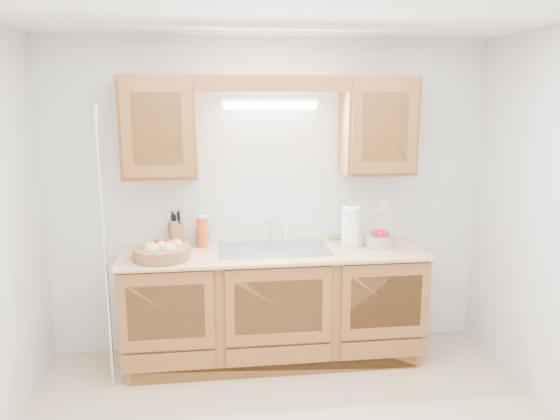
{
  "coord_description": "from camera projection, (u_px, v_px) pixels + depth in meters",
  "views": [
    {
      "loc": [
        -0.46,
        -2.8,
        2.04
      ],
      "look_at": [
        0.0,
        0.85,
        1.28
      ],
      "focal_mm": 35.0,
      "sensor_mm": 36.0,
      "label": 1
    }
  ],
  "objects": [
    {
      "name": "fruit_basket",
      "position": [
        162.0,
        251.0,
        3.93
      ],
      "size": [
        0.42,
        0.42,
        0.13
      ],
      "rotation": [
        0.0,
        0.0,
        0.03
      ],
      "color": "brown",
      "rests_on": "countertop"
    },
    {
      "name": "upper_cabinet_left",
      "position": [
        159.0,
        127.0,
        4.01
      ],
      "size": [
        0.55,
        0.33,
        0.75
      ],
      "primitive_type": "cube",
      "color": "brown",
      "rests_on": "room"
    },
    {
      "name": "countertop",
      "position": [
        274.0,
        253.0,
        4.16
      ],
      "size": [
        2.3,
        0.63,
        0.04
      ],
      "primitive_type": "cube",
      "color": "tan",
      "rests_on": "base_cabinets"
    },
    {
      "name": "orange_canister",
      "position": [
        202.0,
        231.0,
        4.23
      ],
      "size": [
        0.08,
        0.08,
        0.25
      ],
      "rotation": [
        0.0,
        0.0,
        -0.03
      ],
      "color": "#D8490C",
      "rests_on": "countertop"
    },
    {
      "name": "apple_bowl",
      "position": [
        379.0,
        239.0,
        4.27
      ],
      "size": [
        0.32,
        0.32,
        0.13
      ],
      "rotation": [
        0.0,
        0.0,
        -0.33
      ],
      "color": "silver",
      "rests_on": "countertop"
    },
    {
      "name": "fluorescent_fixture",
      "position": [
        270.0,
        103.0,
        4.16
      ],
      "size": [
        0.76,
        0.08,
        0.08
      ],
      "color": "white",
      "rests_on": "room"
    },
    {
      "name": "sink",
      "position": [
        274.0,
        258.0,
        4.19
      ],
      "size": [
        0.84,
        0.46,
        0.36
      ],
      "color": "#9E9EA3",
      "rests_on": "countertop"
    },
    {
      "name": "sponge",
      "position": [
        336.0,
        238.0,
        4.47
      ],
      "size": [
        0.12,
        0.09,
        0.02
      ],
      "rotation": [
        0.0,
        0.0,
        0.22
      ],
      "color": "#CC333F",
      "rests_on": "countertop"
    },
    {
      "name": "soap_bottle",
      "position": [
        203.0,
        232.0,
        4.32
      ],
      "size": [
        0.1,
        0.11,
        0.19
      ],
      "primitive_type": "imported",
      "rotation": [
        0.0,
        0.0,
        -0.25
      ],
      "color": "#2981CF",
      "rests_on": "countertop"
    },
    {
      "name": "upper_cabinet_right",
      "position": [
        378.0,
        126.0,
        4.22
      ],
      "size": [
        0.55,
        0.33,
        0.75
      ],
      "primitive_type": "cube",
      "color": "brown",
      "rests_on": "room"
    },
    {
      "name": "wire_shelf_pole",
      "position": [
        105.0,
        252.0,
        3.75
      ],
      "size": [
        0.03,
        0.03,
        2.0
      ],
      "primitive_type": "cylinder",
      "color": "silver",
      "rests_on": "ground"
    },
    {
      "name": "room",
      "position": [
        299.0,
        247.0,
        2.94
      ],
      "size": [
        3.52,
        3.5,
        2.5
      ],
      "color": "tan",
      "rests_on": "ground"
    },
    {
      "name": "paper_towel",
      "position": [
        351.0,
        227.0,
        4.25
      ],
      "size": [
        0.18,
        0.18,
        0.36
      ],
      "rotation": [
        0.0,
        0.0,
        -0.02
      ],
      "color": "silver",
      "rests_on": "countertop"
    },
    {
      "name": "knife_block",
      "position": [
        176.0,
        233.0,
        4.27
      ],
      "size": [
        0.14,
        0.18,
        0.28
      ],
      "rotation": [
        0.0,
        0.0,
        0.3
      ],
      "color": "brown",
      "rests_on": "countertop"
    },
    {
      "name": "outlet_plate",
      "position": [
        383.0,
        207.0,
        4.52
      ],
      "size": [
        0.08,
        0.01,
        0.12
      ],
      "primitive_type": "cube",
      "color": "white",
      "rests_on": "room"
    },
    {
      "name": "valance",
      "position": [
        273.0,
        84.0,
        3.91
      ],
      "size": [
        2.2,
        0.05,
        0.12
      ],
      "primitive_type": "cube",
      "color": "brown",
      "rests_on": "room"
    },
    {
      "name": "base_cabinets",
      "position": [
        274.0,
        306.0,
        4.27
      ],
      "size": [
        2.2,
        0.6,
        0.86
      ],
      "primitive_type": "cube",
      "color": "brown",
      "rests_on": "ground"
    }
  ]
}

